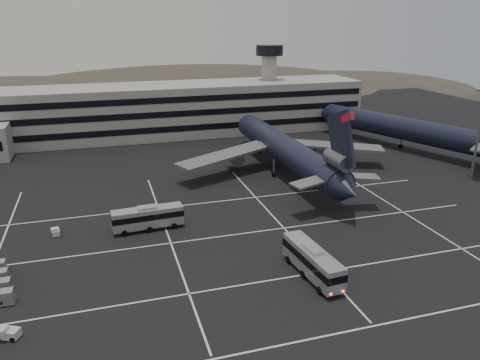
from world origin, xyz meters
name	(u,v)px	position (x,y,z in m)	size (l,w,h in m)	color
ground	(217,250)	(0.00, 0.00, 0.00)	(260.00, 260.00, 0.00)	black
lane_markings	(222,247)	(0.95, 0.72, 0.01)	(90.00, 55.62, 0.01)	silver
terminal	(142,112)	(-2.95, 71.14, 6.93)	(125.00, 26.00, 24.00)	gray
hills	(168,111)	(17.99, 170.00, -12.07)	(352.00, 180.00, 44.00)	#38332B
lightpole_right	(480,123)	(58.00, 15.00, 11.82)	(2.40, 2.40, 18.28)	slate
trijet_main	(286,149)	(22.60, 29.63, 5.25)	(47.46, 57.50, 18.08)	black
trijet_far	(406,128)	(58.64, 38.70, 5.43)	(28.67, 55.51, 18.08)	black
bus_near	(313,260)	(10.02, -10.50, 2.25)	(3.74, 11.86, 4.12)	#919499
bus_far	(148,217)	(-8.61, 9.80, 2.13)	(11.18, 3.32, 3.90)	#919499
tug_a	(56,232)	(-22.44, 11.83, 0.58)	(1.52, 2.19, 1.30)	beige
tug_b	(9,333)	(-25.49, -12.65, 0.65)	(2.65, 2.25, 1.47)	beige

